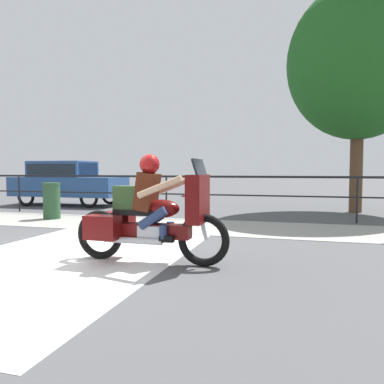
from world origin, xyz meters
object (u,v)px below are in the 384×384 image
at_px(parked_car, 67,180).
at_px(tree_behind_sign, 359,62).
at_px(motorcycle, 150,215).
at_px(trash_bin, 52,201).

xyz_separation_m(parked_car, tree_behind_sign, (10.28, 0.40, 3.74)).
bearing_deg(motorcycle, tree_behind_sign, 59.82).
distance_m(parked_car, trash_bin, 4.21).
xyz_separation_m(motorcycle, tree_behind_sign, (3.80, 7.85, 4.00)).
height_order(parked_car, tree_behind_sign, tree_behind_sign).
relative_size(motorcycle, trash_bin, 2.35).
bearing_deg(parked_car, tree_behind_sign, 1.72).
xyz_separation_m(motorcycle, parked_car, (-6.48, 7.45, 0.26)).
height_order(motorcycle, trash_bin, motorcycle).
relative_size(parked_car, tree_behind_sign, 0.60).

